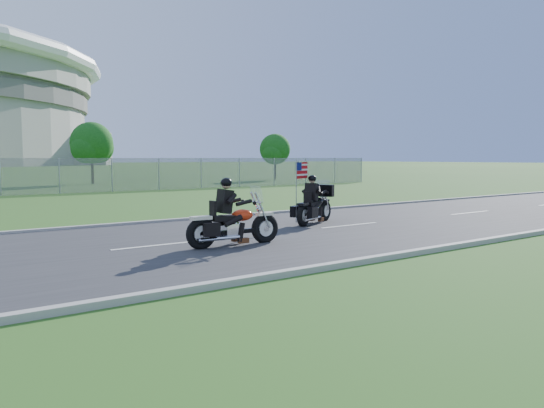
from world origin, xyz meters
TOP-DOWN VIEW (x-y plane):
  - ground at (0.00, 0.00)m, footprint 420.00×420.00m
  - road at (0.00, 0.00)m, footprint 120.00×8.00m
  - curb_north at (0.00, 4.05)m, footprint 120.00×0.18m
  - curb_south at (0.00, -4.05)m, footprint 120.00×0.18m
  - tree_fence_near at (6.04, 30.04)m, footprint 3.52×3.28m
  - tree_fence_far at (22.04, 28.03)m, footprint 3.08×2.87m
  - motorcycle_lead at (-0.65, -1.00)m, footprint 2.35×0.64m
  - motorcycle_follow at (3.50, 1.00)m, footprint 2.10×1.20m

SIDE VIEW (x-z plane):
  - ground at x=0.00m, z-range 0.00..0.00m
  - road at x=0.00m, z-range 0.00..0.04m
  - curb_north at x=0.00m, z-range -0.01..0.11m
  - curb_south at x=0.00m, z-range -0.01..0.11m
  - motorcycle_lead at x=-0.65m, z-range -0.29..1.29m
  - motorcycle_follow at x=3.50m, z-range -0.42..1.45m
  - tree_fence_far at x=22.04m, z-range 0.54..4.74m
  - tree_fence_near at x=6.04m, z-range 0.60..5.35m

